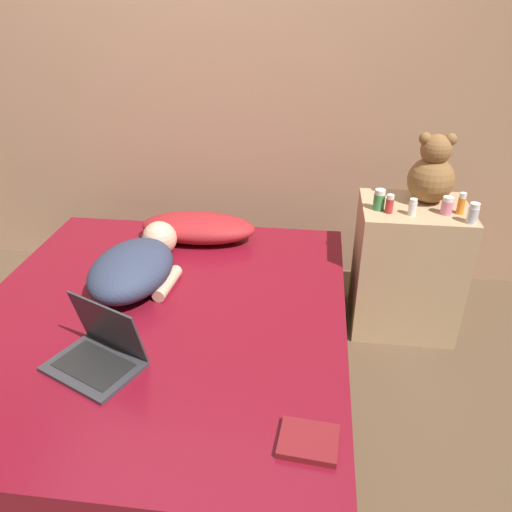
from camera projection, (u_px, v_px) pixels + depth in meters
The scene contains 15 objects.
ground_plane at pixel (166, 384), 2.36m from camera, with size 12.00×12.00×0.00m, color brown.
wall_back at pixel (205, 58), 2.77m from camera, with size 8.00×0.06×2.60m.
bed at pixel (162, 350), 2.26m from camera, with size 1.66×1.83×0.42m.
nightstand at pixel (406, 267), 2.63m from camera, with size 0.53×0.44×0.70m.
pillow at pixel (198, 227), 2.73m from camera, with size 0.63×0.29×0.15m.
person_lying at pixel (136, 265), 2.33m from camera, with size 0.40×0.70×0.20m.
laptop at pixel (99, 351), 1.85m from camera, with size 0.40×0.36×0.25m.
teddy_bear at pixel (432, 173), 2.44m from camera, with size 0.23×0.23×0.35m.
bottle_red at pixel (390, 204), 2.37m from camera, with size 0.04×0.04×0.09m.
bottle_pink at pixel (447, 206), 2.36m from camera, with size 0.05×0.05×0.09m.
bottle_orange at pixel (461, 204), 2.36m from camera, with size 0.03×0.03×0.11m.
bottle_clear at pixel (473, 213), 2.27m from camera, with size 0.05×0.05×0.10m.
bottle_white at pixel (413, 207), 2.35m from camera, with size 0.04×0.04×0.08m.
bottle_green at pixel (379, 200), 2.41m from camera, with size 0.05×0.05×0.10m.
book at pixel (309, 441), 1.54m from camera, with size 0.20×0.17×0.02m.
Camera 1 is at (0.64, -1.71, 1.68)m, focal length 35.00 mm.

